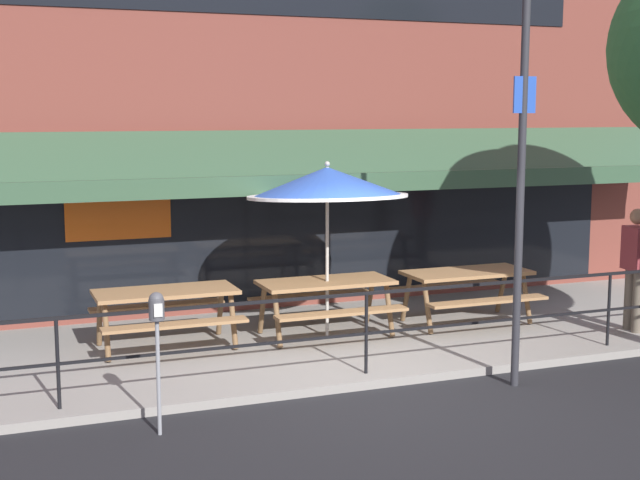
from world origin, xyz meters
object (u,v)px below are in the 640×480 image
at_px(picnic_table_right, 467,282).
at_px(pedestrian_walking, 636,263).
at_px(picnic_table_left, 166,302).
at_px(street_sign_pole, 521,181).
at_px(patio_umbrella_centre, 327,184).
at_px(parking_meter_near, 157,320).
at_px(picnic_table_centre, 326,292).

distance_m(picnic_table_right, pedestrian_walking, 2.32).
xyz_separation_m(picnic_table_left, street_sign_pole, (3.48, -2.70, 1.65)).
bearing_deg(pedestrian_walking, patio_umbrella_centre, 163.20).
height_order(parking_meter_near, street_sign_pole, street_sign_pole).
bearing_deg(pedestrian_walking, picnic_table_right, 147.74).
xyz_separation_m(patio_umbrella_centre, pedestrian_walking, (4.09, -1.23, -1.12)).
relative_size(picnic_table_centre, pedestrian_walking, 1.05).
height_order(picnic_table_centre, pedestrian_walking, pedestrian_walking).
bearing_deg(picnic_table_right, street_sign_pole, -108.22).
bearing_deg(picnic_table_centre, pedestrian_walking, -17.45).
distance_m(parking_meter_near, street_sign_pole, 4.29).
bearing_deg(picnic_table_left, parking_meter_near, -102.93).
xyz_separation_m(parking_meter_near, street_sign_pole, (4.12, 0.09, 1.21)).
xyz_separation_m(picnic_table_left, pedestrian_walking, (6.24, -1.43, 0.35)).
relative_size(picnic_table_left, patio_umbrella_centre, 0.76).
xyz_separation_m(picnic_table_left, patio_umbrella_centre, (2.15, -0.19, 1.47)).
distance_m(picnic_table_right, patio_umbrella_centre, 2.61).
height_order(picnic_table_centre, patio_umbrella_centre, patio_umbrella_centre).
bearing_deg(parking_meter_near, picnic_table_right, 27.62).
bearing_deg(patio_umbrella_centre, parking_meter_near, -137.07).
relative_size(picnic_table_right, parking_meter_near, 1.27).
relative_size(picnic_table_right, street_sign_pole, 0.39).
distance_m(picnic_table_centre, patio_umbrella_centre, 1.47).
height_order(picnic_table_left, patio_umbrella_centre, patio_umbrella_centre).
height_order(pedestrian_walking, parking_meter_near, pedestrian_walking).
bearing_deg(patio_umbrella_centre, picnic_table_right, -0.28).
xyz_separation_m(patio_umbrella_centre, street_sign_pole, (1.33, -2.50, 0.18)).
height_order(picnic_table_left, pedestrian_walking, pedestrian_walking).
xyz_separation_m(picnic_table_centre, parking_meter_near, (-2.79, -2.65, 0.44)).
relative_size(pedestrian_walking, street_sign_pole, 0.37).
height_order(picnic_table_right, patio_umbrella_centre, patio_umbrella_centre).
xyz_separation_m(picnic_table_right, parking_meter_near, (-4.94, -2.59, 0.44)).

